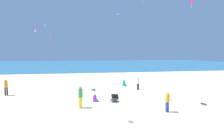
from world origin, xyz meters
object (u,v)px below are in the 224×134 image
kite_lime (117,14)px  kite_purple (50,34)px  person_2 (138,83)px  kite_magenta (192,1)px  person_6 (80,95)px  kite_white (45,26)px  person_4 (124,83)px  kite_pink (36,30)px  person_1 (167,100)px  person_3 (6,86)px  beach_chair_mid_beach (115,98)px  cooler_box (93,89)px  person_0 (95,99)px

kite_lime → kite_purple: bearing=-168.9°
person_2 → kite_magenta: 14.47m
person_6 → kite_white: kite_white is taller
person_2 → person_4: size_ratio=1.68×
kite_pink → person_1: bearing=-58.8°
kite_white → kite_magenta: (22.63, -17.34, 1.38)m
person_3 → kite_magenta: kite_magenta is taller
person_6 → kite_purple: (-6.08, 25.09, 7.00)m
kite_white → kite_magenta: bearing=-37.5°
beach_chair_mid_beach → person_1: size_ratio=0.60×
person_1 → kite_lime: bearing=164.6°
beach_chair_mid_beach → person_6: size_ratio=0.54×
person_4 → kite_purple: size_ratio=0.59×
cooler_box → person_1: 8.98m
person_2 → kite_magenta: size_ratio=0.85×
person_0 → kite_magenta: size_ratio=0.41×
kite_purple → kite_magenta: 26.28m
kite_lime → kite_magenta: kite_lime is taller
person_0 → person_4: size_ratio=0.81×
person_0 → kite_white: 28.76m
person_2 → kite_white: bearing=-82.9°
beach_chair_mid_beach → cooler_box: bearing=-139.3°
kite_white → person_2: bearing=-58.1°
person_6 → kite_magenta: size_ratio=0.98×
person_0 → kite_white: size_ratio=0.53×
beach_chair_mid_beach → person_1: bearing=66.7°
cooler_box → kite_lime: 26.46m
kite_white → kite_purple: size_ratio=0.89×
beach_chair_mid_beach → kite_pink: size_ratio=0.64×
person_3 → person_4: (12.02, 2.78, -0.57)m
person_2 → kite_lime: bearing=-120.6°
kite_magenta → person_6: bearing=-146.8°
cooler_box → person_4: (3.82, 1.96, 0.18)m
person_0 → kite_magenta: bearing=-26.0°
person_4 → person_6: 9.39m
cooler_box → kite_purple: 22.00m
person_0 → person_2: person_2 is taller
kite_white → kite_magenta: kite_magenta is taller
person_0 → kite_pink: (-8.89, 18.85, 7.71)m
kite_pink → beach_chair_mid_beach: bearing=-61.3°
kite_lime → kite_magenta: 19.31m
kite_magenta → person_4: bearing=-168.3°
cooler_box → person_4: size_ratio=0.61×
kite_purple → kite_white: bearing=123.3°
kite_lime → cooler_box: bearing=-107.8°
kite_white → kite_lime: bearing=2.4°
person_1 → person_3: 14.42m
kite_magenta → kite_lime: bearing=110.5°
person_0 → cooler_box: bearing=31.0°
person_4 → kite_white: (-12.63, 19.42, 9.47)m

